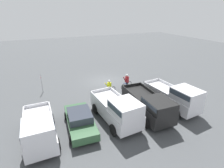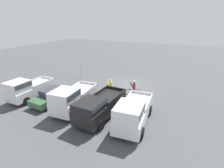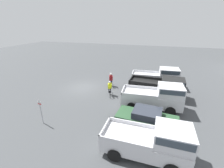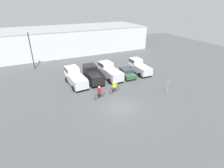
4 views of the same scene
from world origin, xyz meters
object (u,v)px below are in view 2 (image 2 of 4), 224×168
(pickup_truck_3, at_px, (27,89))
(cyclist_0, at_px, (111,87))
(cyclist_1, at_px, (134,88))
(sedan_0, at_px, (53,95))
(pickup_truck_1, at_px, (99,106))
(pickup_truck_0, at_px, (133,112))
(pickup_truck_2, at_px, (73,98))
(fire_lane_sign, at_px, (80,68))

(pickup_truck_3, xyz_separation_m, cyclist_0, (-7.02, -4.88, -0.34))
(cyclist_1, bearing_deg, cyclist_0, 14.98)
(cyclist_1, bearing_deg, sedan_0, 36.68)
(pickup_truck_1, height_order, sedan_0, pickup_truck_1)
(pickup_truck_1, distance_m, cyclist_0, 5.25)
(pickup_truck_0, xyz_separation_m, pickup_truck_1, (2.86, 0.12, -0.08))
(cyclist_0, bearing_deg, sedan_0, 45.55)
(pickup_truck_1, relative_size, sedan_0, 1.20)
(pickup_truck_1, xyz_separation_m, pickup_truck_3, (8.38, -0.18, 0.02))
(pickup_truck_3, height_order, cyclist_1, pickup_truck_3)
(pickup_truck_2, xyz_separation_m, fire_lane_sign, (4.94, -8.27, 0.04))
(pickup_truck_2, height_order, cyclist_1, pickup_truck_2)
(cyclist_0, relative_size, cyclist_1, 1.03)
(pickup_truck_1, bearing_deg, sedan_0, -7.69)
(pickup_truck_2, relative_size, fire_lane_sign, 2.61)
(pickup_truck_0, relative_size, fire_lane_sign, 2.73)
(fire_lane_sign, bearing_deg, cyclist_0, 151.66)
(pickup_truck_0, bearing_deg, pickup_truck_3, -0.33)
(cyclist_1, xyz_separation_m, fire_lane_sign, (8.76, -2.77, 0.39))
(fire_lane_sign, bearing_deg, sedan_0, 105.29)
(pickup_truck_1, height_order, cyclist_0, pickup_truck_1)
(cyclist_0, bearing_deg, fire_lane_sign, -28.34)
(pickup_truck_0, height_order, fire_lane_sign, pickup_truck_0)
(pickup_truck_3, relative_size, cyclist_0, 2.77)
(pickup_truck_0, height_order, cyclist_1, pickup_truck_0)
(pickup_truck_1, bearing_deg, cyclist_0, -74.94)
(pickup_truck_1, bearing_deg, pickup_truck_0, -177.65)
(pickup_truck_2, xyz_separation_m, pickup_truck_3, (5.63, 0.03, -0.08))
(sedan_0, height_order, cyclist_1, cyclist_1)
(cyclist_1, distance_m, fire_lane_sign, 9.19)
(pickup_truck_2, relative_size, cyclist_0, 3.03)
(sedan_0, bearing_deg, pickup_truck_3, 11.56)
(pickup_truck_1, relative_size, pickup_truck_3, 1.14)
(pickup_truck_3, bearing_deg, pickup_truck_1, 178.76)
(pickup_truck_1, relative_size, cyclist_1, 3.25)
(cyclist_0, bearing_deg, pickup_truck_0, 130.48)
(fire_lane_sign, bearing_deg, pickup_truck_0, 141.62)
(pickup_truck_3, bearing_deg, fire_lane_sign, -94.76)
(sedan_0, bearing_deg, pickup_truck_1, 172.31)
(cyclist_0, bearing_deg, pickup_truck_1, 105.06)
(pickup_truck_1, distance_m, pickup_truck_2, 2.76)
(cyclist_0, height_order, cyclist_1, cyclist_1)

